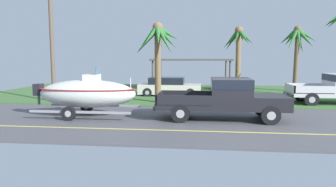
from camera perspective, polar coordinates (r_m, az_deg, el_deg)
ground at (r=21.93m, az=9.99°, el=-0.81°), size 36.00×22.00×0.11m
pickup_truck_towing at (r=14.10m, az=11.38°, el=-0.57°), size 5.96×2.14×1.87m
boat_on_trailer at (r=15.08m, az=-14.76°, el=0.03°), size 5.87×2.37×2.33m
parked_sedan_near at (r=22.50m, az=0.22°, el=1.22°), size 4.50×1.83×1.38m
carport_awning at (r=26.66m, az=4.46°, el=6.14°), size 6.60×5.04×2.70m
palm_tree_near_left at (r=18.84m, az=-2.03°, el=9.36°), size 2.90×2.63×4.93m
palm_tree_near_right at (r=25.42m, az=12.88°, el=8.77°), size 2.64×2.71×5.29m
palm_tree_far_left at (r=24.75m, az=22.76°, el=8.63°), size 2.67×3.42×5.12m
utility_pole at (r=20.60m, az=-20.79°, el=10.71°), size 0.24×1.80×8.50m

